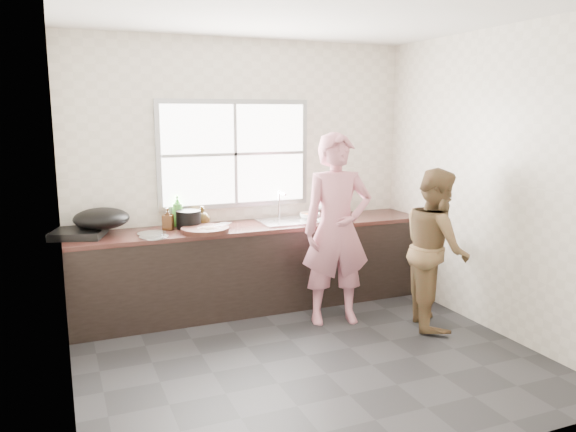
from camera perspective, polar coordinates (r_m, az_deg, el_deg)
name	(u,v)px	position (r m, az deg, el deg)	size (l,w,h in m)	color
floor	(307,356)	(4.75, 1.96, -14.04)	(3.60, 3.20, 0.01)	#262628
ceiling	(309,10)	(4.39, 2.20, 20.14)	(3.60, 3.20, 0.01)	silver
wall_back	(244,173)	(5.86, -4.52, 4.38)	(3.60, 0.01, 2.70)	beige
wall_left	(59,208)	(3.98, -22.28, 0.77)	(0.01, 3.20, 2.70)	beige
wall_right	(490,182)	(5.38, 19.86, 3.26)	(0.01, 3.20, 2.70)	beige
wall_front	(437,233)	(3.01, 14.94, -1.69)	(3.60, 0.01, 2.70)	beige
cabinet	(255,268)	(5.74, -3.40, -5.29)	(3.60, 0.62, 0.82)	black
countertop	(254,227)	(5.64, -3.44, -1.08)	(3.60, 0.64, 0.04)	#351A16
sink	(286,222)	(5.76, -0.16, -0.57)	(0.55, 0.45, 0.02)	silver
faucet	(279,205)	(5.91, -0.90, 1.15)	(0.02, 0.02, 0.30)	silver
window_frame	(235,154)	(5.79, -5.45, 6.29)	(1.60, 0.05, 1.10)	#9EA0A5
window_glazing	(235,154)	(5.77, -5.37, 6.27)	(1.50, 0.01, 1.00)	white
woman	(337,236)	(5.25, 4.97, -1.99)	(0.61, 0.40, 1.67)	#CC7A8A
person_side	(436,248)	(5.35, 14.80, -3.15)	(0.72, 0.56, 1.48)	brown
cutting_board	(205,230)	(5.33, -8.42, -1.39)	(0.45, 0.45, 0.05)	#331A14
cleaver	(223,224)	(5.47, -6.64, -0.82)	(0.19, 0.10, 0.01)	#BABDC2
bowl_mince	(209,230)	(5.29, -8.03, -1.46)	(0.19, 0.19, 0.05)	white
bowl_crabs	(310,217)	(5.91, 2.22, -0.07)	(0.17, 0.17, 0.05)	white
bowl_held	(324,220)	(5.70, 3.71, -0.46)	(0.19, 0.19, 0.06)	silver
black_pot	(189,219)	(5.52, -10.06, -0.35)	(0.24, 0.24, 0.17)	black
plate_food	(193,226)	(5.60, -9.65, -1.01)	(0.20, 0.20, 0.02)	white
bottle_green	(177,210)	(5.64, -11.17, 0.56)	(0.12, 0.12, 0.31)	green
bottle_brown_tall	(168,220)	(5.50, -12.10, -0.36)	(0.09, 0.09, 0.19)	#412410
bottle_brown_short	(202,217)	(5.59, -8.71, -0.12)	(0.14, 0.14, 0.18)	#3E2C0F
glass_jar	(171,222)	(5.64, -11.84, -0.56)	(0.07, 0.07, 0.10)	silver
burner	(79,233)	(5.41, -20.49, -1.65)	(0.44, 0.44, 0.07)	black
wok	(101,218)	(5.40, -18.42, -0.24)	(0.50, 0.50, 0.19)	black
dish_rack	(332,202)	(6.20, 4.50, 1.38)	(0.35, 0.24, 0.26)	silver
pot_lid_left	(154,237)	(5.19, -13.48, -2.06)	(0.26, 0.26, 0.01)	#A3A6AA
pot_lid_right	(152,234)	(5.33, -13.65, -1.75)	(0.27, 0.27, 0.01)	silver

